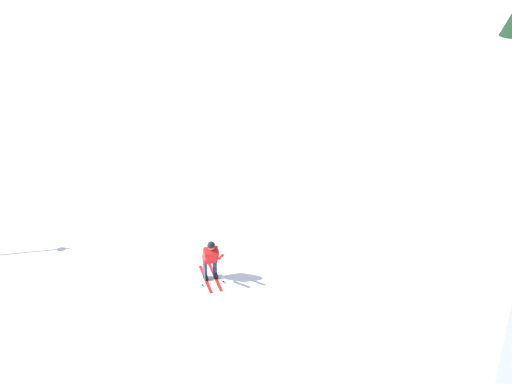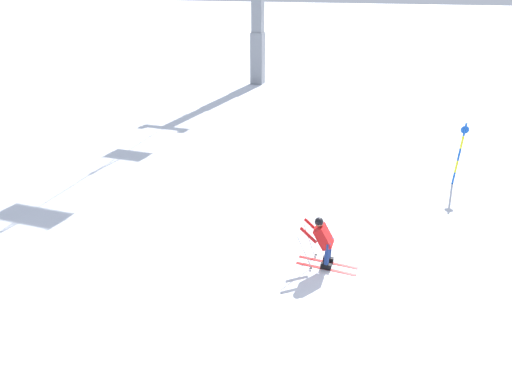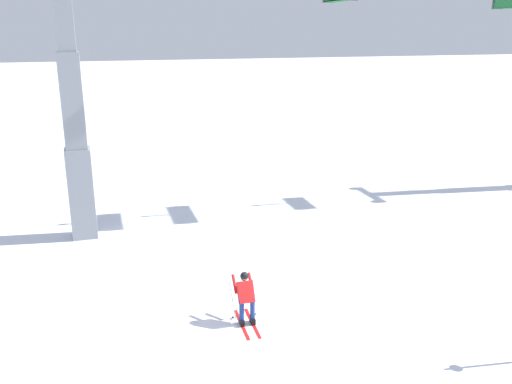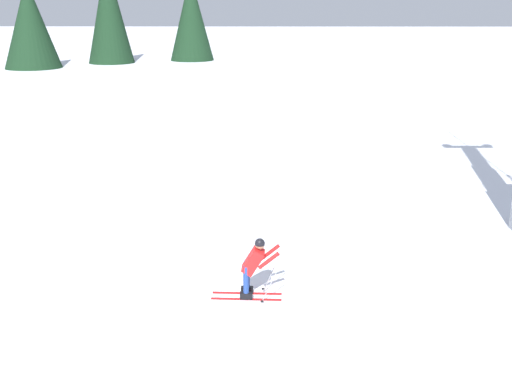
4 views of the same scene
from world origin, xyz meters
The scene contains 3 objects.
ground_plane centered at (0.00, 0.00, 0.00)m, with size 260.00×260.00×0.00m, color white.
skier_carving_main centered at (-1.06, 0.66, 0.81)m, with size 0.72×1.61×1.55m.
tree_line_ridge centered at (-49.77, -21.60, 4.03)m, with size 15.68×32.75×9.95m.
Camera 4 is at (12.38, 0.82, 6.61)m, focal length 45.50 mm.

